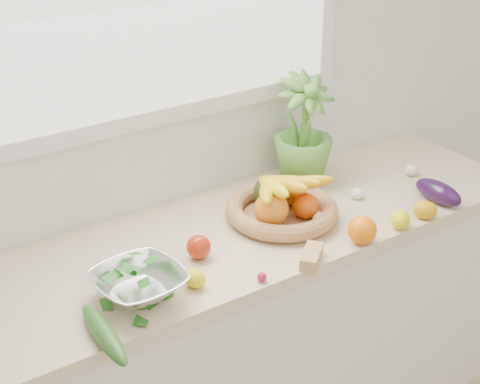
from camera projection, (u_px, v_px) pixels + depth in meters
back_wall at (172, 75)px, 2.36m from camera, size 4.50×0.02×2.70m
counter_cabinet at (225, 351)px, 2.56m from camera, size 2.20×0.58×0.86m
countertop at (224, 241)px, 2.36m from camera, size 2.24×0.62×0.04m
orange_loose at (362, 230)px, 2.29m from camera, size 0.10×0.10×0.09m
lemon_a at (195, 278)px, 2.08m from camera, size 0.07×0.08×0.06m
lemon_b at (400, 220)px, 2.38m from camera, size 0.10×0.10×0.06m
lemon_c at (425, 210)px, 2.43m from camera, size 0.10×0.10×0.06m
apple at (199, 247)px, 2.21m from camera, size 0.10×0.10×0.07m
ginger at (312, 257)px, 2.20m from camera, size 0.13×0.12×0.04m
garlic_a at (357, 193)px, 2.56m from camera, size 0.05×0.05×0.04m
garlic_b at (411, 170)px, 2.73m from camera, size 0.06×0.06×0.04m
garlic_c at (321, 220)px, 2.39m from camera, size 0.07×0.07×0.05m
eggplant at (438, 192)px, 2.53m from camera, size 0.08×0.20×0.08m
cucumber at (104, 334)px, 1.86m from camera, size 0.07×0.28×0.05m
radish at (262, 277)px, 2.11m from camera, size 0.03×0.03×0.03m
potted_herb at (303, 128)px, 2.59m from camera, size 0.22×0.22×0.39m
fruit_basket at (281, 205)px, 2.42m from camera, size 0.40×0.40×0.19m
colander_with_spinach at (139, 279)px, 2.01m from camera, size 0.27×0.27×0.13m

